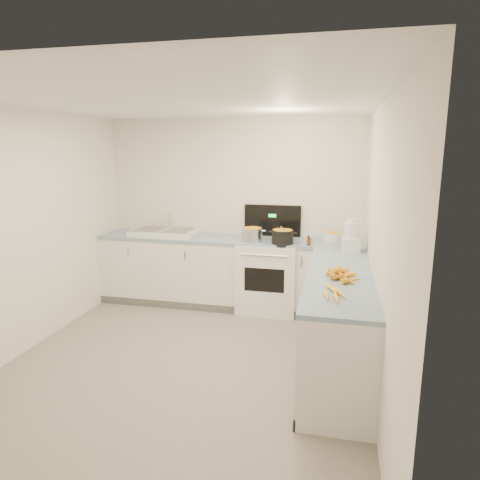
% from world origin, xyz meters
% --- Properties ---
extents(floor, '(3.50, 4.00, 0.00)m').
position_xyz_m(floor, '(0.00, 0.00, 0.00)').
color(floor, gray).
rests_on(floor, ground).
extents(ceiling, '(3.50, 4.00, 0.00)m').
position_xyz_m(ceiling, '(0.00, 0.00, 2.50)').
color(ceiling, silver).
rests_on(ceiling, ground).
extents(wall_back, '(3.50, 0.00, 2.50)m').
position_xyz_m(wall_back, '(0.00, 2.00, 1.25)').
color(wall_back, silver).
rests_on(wall_back, ground).
extents(wall_front, '(3.50, 0.00, 2.50)m').
position_xyz_m(wall_front, '(0.00, -2.00, 1.25)').
color(wall_front, silver).
rests_on(wall_front, ground).
extents(wall_left, '(0.00, 4.00, 2.50)m').
position_xyz_m(wall_left, '(-1.75, 0.00, 1.25)').
color(wall_left, silver).
rests_on(wall_left, ground).
extents(wall_right, '(0.00, 4.00, 2.50)m').
position_xyz_m(wall_right, '(1.75, 0.00, 1.25)').
color(wall_right, silver).
rests_on(wall_right, ground).
extents(counter_back, '(3.50, 0.62, 0.94)m').
position_xyz_m(counter_back, '(0.00, 1.70, 0.47)').
color(counter_back, white).
rests_on(counter_back, ground).
extents(counter_right, '(0.62, 2.20, 0.94)m').
position_xyz_m(counter_right, '(1.45, 0.30, 0.47)').
color(counter_right, white).
rests_on(counter_right, ground).
extents(stove, '(0.76, 0.65, 1.36)m').
position_xyz_m(stove, '(0.55, 1.69, 0.47)').
color(stove, white).
rests_on(stove, ground).
extents(sink, '(0.86, 0.52, 0.31)m').
position_xyz_m(sink, '(-0.90, 1.70, 0.98)').
color(sink, white).
rests_on(sink, counter_back).
extents(steel_pot, '(0.27, 0.27, 0.19)m').
position_xyz_m(steel_pot, '(0.36, 1.56, 1.02)').
color(steel_pot, silver).
rests_on(steel_pot, stove).
extents(black_pot, '(0.35, 0.35, 0.19)m').
position_xyz_m(black_pot, '(0.75, 1.51, 1.02)').
color(black_pot, black).
rests_on(black_pot, stove).
extents(wooden_spoon, '(0.10, 0.32, 0.01)m').
position_xyz_m(wooden_spoon, '(0.75, 1.51, 1.12)').
color(wooden_spoon, '#AD7A47').
rests_on(wooden_spoon, black_pot).
extents(mixing_bowl, '(0.26, 0.26, 0.11)m').
position_xyz_m(mixing_bowl, '(1.35, 1.82, 0.99)').
color(mixing_bowl, white).
rests_on(mixing_bowl, counter_back).
extents(extract_bottle, '(0.04, 0.04, 0.11)m').
position_xyz_m(extract_bottle, '(1.07, 1.46, 0.99)').
color(extract_bottle, '#593319').
rests_on(extract_bottle, counter_back).
extents(spice_jar, '(0.06, 0.06, 0.10)m').
position_xyz_m(spice_jar, '(1.09, 1.50, 0.99)').
color(spice_jar, '#E5B266').
rests_on(spice_jar, counter_back).
extents(food_processor, '(0.21, 0.24, 0.38)m').
position_xyz_m(food_processor, '(1.56, 1.28, 1.10)').
color(food_processor, white).
rests_on(food_processor, counter_right).
extents(carrot_pile, '(0.34, 0.51, 0.09)m').
position_xyz_m(carrot_pile, '(1.44, 0.18, 0.97)').
color(carrot_pile, '#F5A51E').
rests_on(carrot_pile, counter_right).
extents(peeled_carrots, '(0.19, 0.42, 0.04)m').
position_xyz_m(peeled_carrots, '(1.40, -0.33, 0.96)').
color(peeled_carrots, yellow).
rests_on(peeled_carrots, counter_right).
extents(peelings, '(0.23, 0.28, 0.01)m').
position_xyz_m(peelings, '(-1.07, 1.69, 1.02)').
color(peelings, tan).
rests_on(peelings, sink).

